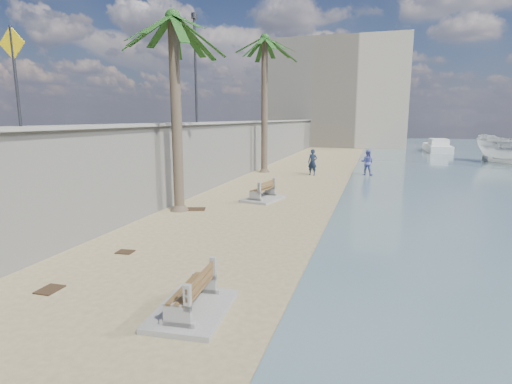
{
  "coord_description": "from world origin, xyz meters",
  "views": [
    {
      "loc": [
        3.59,
        -6.48,
        3.82
      ],
      "look_at": [
        -0.5,
        7.0,
        1.2
      ],
      "focal_mm": 28.0,
      "sensor_mm": 36.0,
      "label": 1
    }
  ],
  "objects_px": {
    "bench_far": "(263,192)",
    "person_b": "(367,161)",
    "palm_back": "(265,41)",
    "yacht_far": "(437,148)",
    "palm_mid": "(173,20)",
    "bench_near": "(192,295)",
    "person_a": "(313,160)"
  },
  "relations": [
    {
      "from": "bench_near",
      "to": "palm_back",
      "type": "distance_m",
      "value": 22.76
    },
    {
      "from": "palm_back",
      "to": "yacht_far",
      "type": "xyz_separation_m",
      "value": [
        14.3,
        23.16,
        -8.6
      ]
    },
    {
      "from": "bench_near",
      "to": "palm_mid",
      "type": "height_order",
      "value": "palm_mid"
    },
    {
      "from": "palm_back",
      "to": "person_b",
      "type": "distance_m",
      "value": 10.7
    },
    {
      "from": "palm_back",
      "to": "person_a",
      "type": "height_order",
      "value": "palm_back"
    },
    {
      "from": "bench_near",
      "to": "person_b",
      "type": "distance_m",
      "value": 21.37
    },
    {
      "from": "bench_far",
      "to": "yacht_far",
      "type": "relative_size",
      "value": 0.29
    },
    {
      "from": "palm_mid",
      "to": "person_a",
      "type": "distance_m",
      "value": 14.2
    },
    {
      "from": "bench_far",
      "to": "palm_back",
      "type": "distance_m",
      "value": 13.1
    },
    {
      "from": "bench_near",
      "to": "bench_far",
      "type": "height_order",
      "value": "bench_far"
    },
    {
      "from": "person_a",
      "to": "person_b",
      "type": "height_order",
      "value": "person_a"
    },
    {
      "from": "bench_far",
      "to": "yacht_far",
      "type": "distance_m",
      "value": 34.73
    },
    {
      "from": "palm_mid",
      "to": "yacht_far",
      "type": "xyz_separation_m",
      "value": [
        14.43,
        35.81,
        -7.19
      ]
    },
    {
      "from": "person_b",
      "to": "yacht_far",
      "type": "xyz_separation_m",
      "value": [
        7.22,
        22.61,
        -0.6
      ]
    },
    {
      "from": "person_a",
      "to": "yacht_far",
      "type": "distance_m",
      "value": 26.08
    },
    {
      "from": "yacht_far",
      "to": "bench_far",
      "type": "bearing_deg",
      "value": 160.1
    },
    {
      "from": "person_b",
      "to": "palm_mid",
      "type": "bearing_deg",
      "value": 74.72
    },
    {
      "from": "bench_far",
      "to": "palm_mid",
      "type": "xyz_separation_m",
      "value": [
        -2.75,
        -3.1,
        7.16
      ]
    },
    {
      "from": "palm_mid",
      "to": "yacht_far",
      "type": "relative_size",
      "value": 1.05
    },
    {
      "from": "bench_far",
      "to": "person_b",
      "type": "distance_m",
      "value": 11.05
    },
    {
      "from": "person_a",
      "to": "person_b",
      "type": "relative_size",
      "value": 1.06
    },
    {
      "from": "bench_far",
      "to": "palm_mid",
      "type": "relative_size",
      "value": 0.27
    },
    {
      "from": "person_b",
      "to": "yacht_far",
      "type": "relative_size",
      "value": 0.23
    },
    {
      "from": "yacht_far",
      "to": "bench_near",
      "type": "bearing_deg",
      "value": 166.91
    },
    {
      "from": "palm_mid",
      "to": "person_b",
      "type": "height_order",
      "value": "palm_mid"
    },
    {
      "from": "bench_far",
      "to": "palm_mid",
      "type": "distance_m",
      "value": 8.27
    },
    {
      "from": "person_a",
      "to": "yacht_far",
      "type": "relative_size",
      "value": 0.25
    },
    {
      "from": "bench_near",
      "to": "yacht_far",
      "type": "bearing_deg",
      "value": 77.16
    },
    {
      "from": "palm_back",
      "to": "yacht_far",
      "type": "relative_size",
      "value": 1.23
    },
    {
      "from": "bench_far",
      "to": "palm_mid",
      "type": "height_order",
      "value": "palm_mid"
    },
    {
      "from": "bench_near",
      "to": "person_a",
      "type": "bearing_deg",
      "value": 92.22
    },
    {
      "from": "bench_near",
      "to": "palm_mid",
      "type": "bearing_deg",
      "value": 119.16
    }
  ]
}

